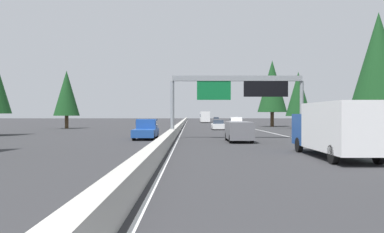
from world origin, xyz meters
TOP-DOWN VIEW (x-y plane):
  - ground_plane at (60.00, 0.00)m, footprint 320.00×320.00m
  - median_barrier at (80.00, 0.30)m, footprint 180.00×0.56m
  - shoulder_stripe_right at (70.00, -11.52)m, footprint 160.00×0.16m
  - shoulder_stripe_median at (70.00, -0.25)m, footprint 160.00×0.16m
  - sign_gantry_overhead at (33.46, -6.04)m, footprint 0.50×12.68m
  - box_truck_mid_center at (17.11, -9.15)m, footprint 8.50×2.40m
  - minivan_near_right at (29.34, -5.51)m, footprint 5.00×1.95m
  - pickup_distant_b at (60.08, -8.89)m, footprint 5.60×2.00m
  - bus_distant_a at (108.43, -5.53)m, footprint 11.50×2.55m
  - sedan_far_left at (55.37, -5.56)m, footprint 4.40×1.80m
  - sedan_mid_left at (113.75, -9.12)m, footprint 4.40×1.80m
  - oncoming_near at (33.37, 2.76)m, footprint 5.60×2.00m
  - conifer_right_near at (36.41, -20.75)m, footprint 5.64×5.64m
  - conifer_right_mid at (60.22, -19.06)m, footprint 4.08×4.08m
  - conifer_right_far at (69.92, -16.82)m, footprint 5.49×5.49m
  - conifer_left_mid at (60.44, 18.85)m, footprint 4.18×4.18m

SIDE VIEW (x-z plane):
  - ground_plane at x=60.00m, z-range 0.00..0.00m
  - shoulder_stripe_right at x=70.00m, z-range 0.00..0.01m
  - shoulder_stripe_median at x=70.00m, z-range 0.00..0.01m
  - median_barrier at x=80.00m, z-range 0.00..0.90m
  - sedan_far_left at x=55.37m, z-range -0.05..1.42m
  - sedan_mid_left at x=113.75m, z-range -0.05..1.42m
  - pickup_distant_b at x=60.08m, z-range -0.02..1.84m
  - oncoming_near at x=33.37m, z-range -0.02..1.84m
  - minivan_near_right at x=29.34m, z-range 0.11..1.80m
  - box_truck_mid_center at x=17.11m, z-range 0.14..3.09m
  - bus_distant_a at x=108.43m, z-range 0.17..3.27m
  - sign_gantry_overhead at x=33.46m, z-range 1.77..7.76m
  - conifer_right_mid at x=60.22m, z-range 0.99..10.28m
  - conifer_left_mid at x=60.44m, z-range 1.02..10.52m
  - conifer_right_far at x=69.92m, z-range 1.35..13.81m
  - conifer_right_near at x=36.41m, z-range 1.39..14.21m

